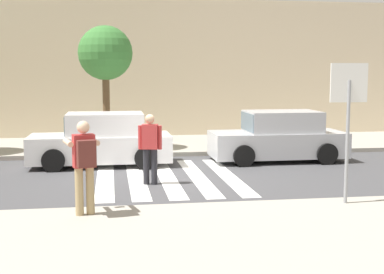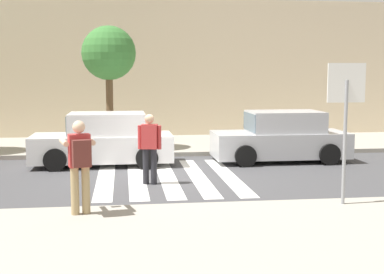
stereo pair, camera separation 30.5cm
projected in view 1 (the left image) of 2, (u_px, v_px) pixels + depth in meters
The scene contains 15 objects.
ground_plane at pixel (168, 179), 13.78m from camera, with size 120.00×120.00×0.00m, color #424244.
sidewalk_near at pixel (214, 258), 7.69m from camera, with size 60.00×6.00×0.14m, color #9E998C.
sidewalk_far at pixel (150, 145), 19.66m from camera, with size 60.00×4.80×0.14m, color #9E998C.
building_facade_far at pixel (142, 70), 23.65m from camera, with size 56.00×4.00×5.70m, color beige.
crosswalk_stripe_0 at pixel (105, 179), 13.74m from camera, with size 0.44×5.20×0.01m, color silver.
crosswalk_stripe_1 at pixel (136, 178), 13.86m from camera, with size 0.44×5.20×0.01m, color silver.
crosswalk_stripe_2 at pixel (167, 177), 13.98m from camera, with size 0.44×5.20×0.01m, color silver.
crosswalk_stripe_3 at pixel (197, 176), 14.10m from camera, with size 0.44×5.20×0.01m, color silver.
crosswalk_stripe_4 at pixel (227, 175), 14.22m from camera, with size 0.44×5.20×0.01m, color silver.
stop_sign at pixel (348, 102), 10.42m from camera, with size 0.76×0.08×2.77m.
photographer_with_backpack at pixel (84, 159), 9.63m from camera, with size 0.70×0.92×1.72m.
pedestrian_crossing at pixel (150, 145), 12.99m from camera, with size 0.57×0.32×1.72m.
parked_car_white at pixel (102, 141), 15.70m from camera, with size 4.10×1.92×1.55m.
parked_car_silver at pixel (278, 138), 16.51m from camera, with size 4.10×1.92×1.55m.
street_tree_center at pixel (105, 54), 17.76m from camera, with size 1.81×1.81×4.14m.
Camera 1 is at (-1.43, -13.49, 2.72)m, focal length 50.00 mm.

